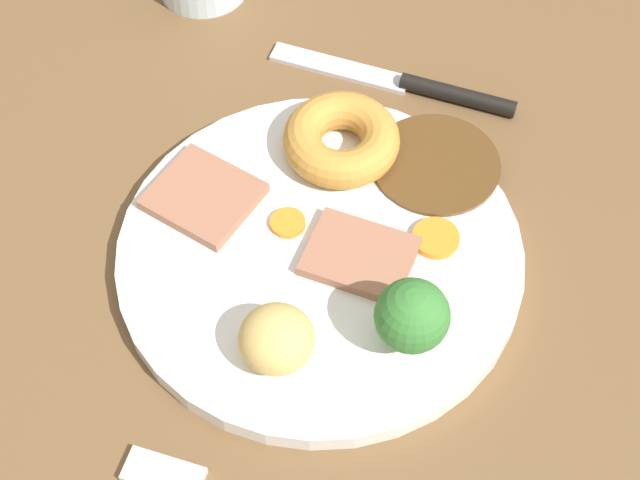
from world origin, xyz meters
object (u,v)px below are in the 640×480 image
Objects in this scene: meat_slice_under at (355,255)px; broccoli_floret at (412,317)px; roast_potato_left at (277,339)px; yorkshire_pudding at (341,140)px; carrot_coin_back at (436,238)px; carrot_coin_front at (288,223)px; dinner_plate at (320,255)px; meat_slice_main at (203,196)px; knife at (413,85)px.

broccoli_floret is at bearing -139.17° from meat_slice_under.
roast_potato_left is (-7.63, 2.95, 1.39)cm from meat_slice_under.
carrot_coin_back is (-5.66, -7.48, -1.06)cm from yorkshire_pudding.
carrot_coin_back is (1.05, -9.42, 0.05)cm from carrot_coin_front.
roast_potato_left is 1.96× the size of carrot_coin_front.
broccoli_floret reaches higher than roast_potato_left.
dinner_plate is 3.29× the size of yorkshire_pudding.
meat_slice_under is 7.17cm from broccoli_floret.
roast_potato_left is (-9.78, -7.65, 1.39)cm from meat_slice_main.
yorkshire_pudding is at bearing 28.39° from broccoli_floret.
broccoli_floret is (-6.57, -9.12, 2.82)cm from carrot_coin_front.
dinner_plate is 8.60cm from meat_slice_main.
yorkshire_pudding is at bearing 18.88° from meat_slice_under.
roast_potato_left is at bearing 158.83° from meat_slice_under.
carrot_coin_front is at bearing 75.85° from knife.
meat_slice_main is 0.35× the size of knife.
meat_slice_under is 8.74cm from yorkshire_pudding.
broccoli_floret is at bearing -70.54° from roast_potato_left.
meat_slice_under is at bearing -94.67° from dinner_plate.
dinner_plate is 4.00× the size of meat_slice_main.
carrot_coin_front is 0.12× the size of knife.
meat_slice_main is 12.49cm from roast_potato_left.
meat_slice_under is at bearing 40.83° from broccoli_floret.
roast_potato_left is 12.83cm from carrot_coin_back.
meat_slice_under reaches higher than carrot_coin_front.
knife is (14.89, -5.47, -1.15)cm from carrot_coin_front.
meat_slice_main is 10.82cm from meat_slice_under.
dinner_plate is at bearing -4.74° from roast_potato_left.
yorkshire_pudding reaches higher than meat_slice_main.
meat_slice_under is at bearing 118.83° from carrot_coin_back.
dinner_plate is 8.23cm from roast_potato_left.
knife is at bearing -2.49° from meat_slice_under.
carrot_coin_back is at bearing -83.66° from carrot_coin_front.
knife is (16.22, -3.02, -0.25)cm from dinner_plate.
broccoli_floret is at bearing -115.67° from meat_slice_main.
knife is at bearing -20.17° from carrot_coin_front.
yorkshire_pudding is 1.76× the size of roast_potato_left.
knife is (24.04, -3.67, -2.74)cm from roast_potato_left.
meat_slice_under is 5.00cm from carrot_coin_front.
meat_slice_under is at bearing -161.12° from yorkshire_pudding.
yorkshire_pudding is at bearing 3.61° from dinner_plate.
yorkshire_pudding is at bearing -52.06° from meat_slice_main.
yorkshire_pudding reaches higher than carrot_coin_front.
meat_slice_under is at bearing -107.75° from carrot_coin_front.
carrot_coin_front is 15.90cm from knife.
yorkshire_pudding reaches higher than knife.
dinner_plate is 9.26cm from broccoli_floret.
carrot_coin_back is (2.38, -6.97, 0.96)cm from dinner_plate.
broccoli_floret is 0.29× the size of knife.
meat_slice_under is 5.33cm from carrot_coin_back.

